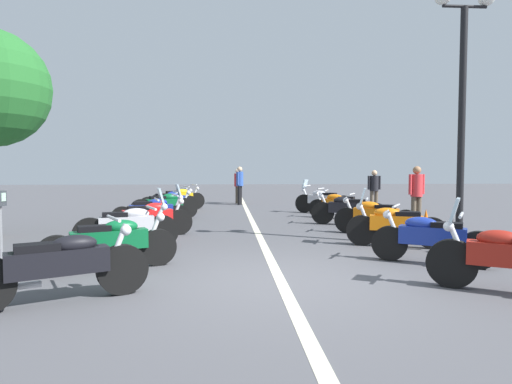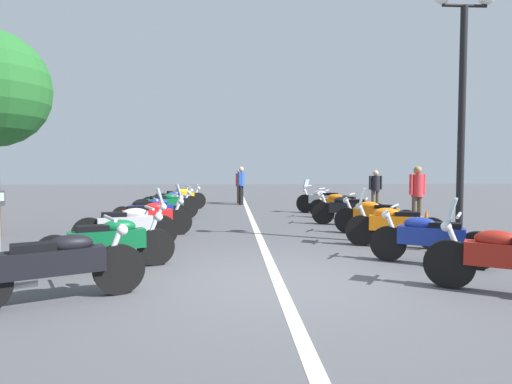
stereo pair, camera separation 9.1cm
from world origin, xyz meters
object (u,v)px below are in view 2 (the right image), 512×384
motorcycle_right_row_6 (324,200)px  motorcycle_right_row_5 (340,205)px  motorcycle_right_row_3 (375,216)px  bystander_4 (417,191)px  motorcycle_left_row_2 (127,226)px  bystander_0 (241,182)px  motorcycle_left_row_6 (171,201)px  street_lamp_twin_globe (463,74)px  motorcycle_left_row_4 (153,211)px  traffic_cone_0 (426,222)px  motorcycle_right_row_0 (510,258)px  motorcycle_left_row_7 (180,198)px  motorcycle_right_row_1 (430,238)px  motorcycle_left_row_0 (57,265)px  motorcycle_right_row_4 (349,209)px  motorcycle_left_row_5 (166,205)px  motorcycle_left_row_1 (109,242)px  bystander_3 (375,188)px  bystander_1 (239,183)px  motorcycle_right_row_2 (394,225)px

motorcycle_right_row_6 → motorcycle_right_row_5: bearing=129.1°
motorcycle_right_row_3 → bystander_4: size_ratio=1.10×
motorcycle_left_row_2 → bystander_0: size_ratio=1.16×
motorcycle_left_row_2 → motorcycle_right_row_6: bearing=34.8°
motorcycle_left_row_6 → street_lamp_twin_globe: 10.23m
motorcycle_left_row_4 → traffic_cone_0: 7.18m
motorcycle_right_row_0 → motorcycle_right_row_5: size_ratio=0.99×
motorcycle_left_row_7 → motorcycle_right_row_1: motorcycle_left_row_7 is taller
motorcycle_left_row_7 → bystander_4: bearing=-61.6°
motorcycle_left_row_0 → bystander_0: bearing=52.2°
motorcycle_left_row_0 → motorcycle_left_row_2: 3.45m
motorcycle_left_row_7 → bystander_0: (2.23, -2.50, 0.55)m
motorcycle_right_row_0 → motorcycle_right_row_1: motorcycle_right_row_0 is taller
motorcycle_left_row_0 → motorcycle_right_row_4: bearing=23.8°
motorcycle_left_row_5 → bystander_4: bystander_4 is taller
motorcycle_right_row_0 → bystander_4: bearing=-72.6°
motorcycle_left_row_5 → motorcycle_right_row_5: motorcycle_left_row_5 is taller
motorcycle_left_row_1 → motorcycle_right_row_5: bearing=28.3°
motorcycle_right_row_3 → bystander_3: 6.03m
motorcycle_left_row_2 → bystander_3: bystander_3 is taller
motorcycle_right_row_6 → street_lamp_twin_globe: 7.59m
motorcycle_left_row_6 → bystander_0: bystander_0 is taller
motorcycle_right_row_6 → bystander_4: bystander_4 is taller
motorcycle_left_row_6 → bystander_3: 7.66m
motorcycle_right_row_0 → bystander_1: bystander_1 is taller
motorcycle_right_row_0 → motorcycle_right_row_4: size_ratio=0.90×
motorcycle_left_row_2 → motorcycle_right_row_6: 8.53m
motorcycle_right_row_2 → motorcycle_left_row_5: bearing=-23.4°
motorcycle_right_row_4 → motorcycle_left_row_0: bearing=72.7°
motorcycle_left_row_0 → motorcycle_left_row_7: 11.88m
motorcycle_left_row_4 → motorcycle_right_row_2: motorcycle_right_row_2 is taller
motorcycle_left_row_2 → motorcycle_right_row_6: (6.59, -5.42, 0.01)m
motorcycle_right_row_1 → motorcycle_left_row_4: bearing=-11.0°
street_lamp_twin_globe → bystander_0: bearing=20.9°
motorcycle_right_row_4 → motorcycle_right_row_5: motorcycle_right_row_4 is taller
motorcycle_left_row_5 → motorcycle_right_row_0: size_ratio=1.10×
motorcycle_left_row_1 → bystander_3: bystander_3 is taller
motorcycle_right_row_6 → motorcycle_right_row_1: bearing=122.2°
motorcycle_right_row_1 → street_lamp_twin_globe: (1.46, -1.31, 3.06)m
motorcycle_right_row_4 → motorcycle_right_row_3: bearing=116.5°
motorcycle_right_row_4 → street_lamp_twin_globe: (-3.60, -1.26, 3.04)m
motorcycle_right_row_3 → motorcycle_right_row_4: (1.78, 0.16, 0.01)m
motorcycle_left_row_2 → motorcycle_right_row_2: size_ratio=1.04×
bystander_4 → motorcycle_right_row_6: bearing=11.5°
motorcycle_right_row_4 → street_lamp_twin_globe: 4.88m
street_lamp_twin_globe → motorcycle_right_row_3: bearing=31.2°
motorcycle_left_row_1 → street_lamp_twin_globe: size_ratio=0.39×
motorcycle_left_row_1 → traffic_cone_0: bearing=4.1°
motorcycle_right_row_0 → motorcycle_right_row_2: motorcycle_right_row_0 is taller
motorcycle_left_row_2 → motorcycle_right_row_5: 7.52m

